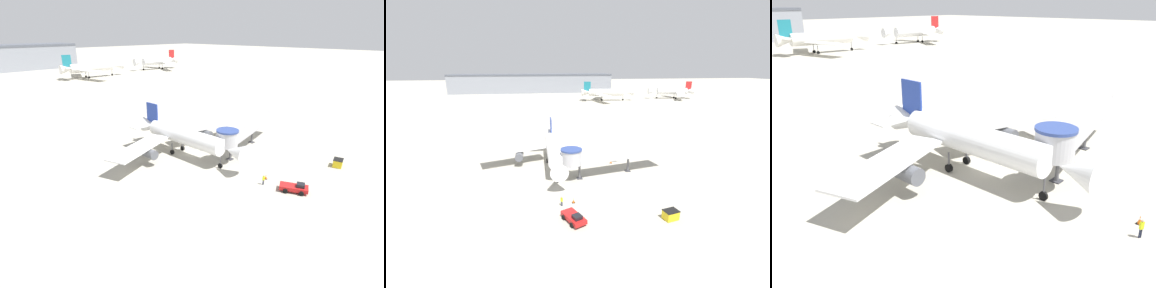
{
  "view_description": "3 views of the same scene",
  "coord_description": "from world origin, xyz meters",
  "views": [
    {
      "loc": [
        -40.5,
        -38.24,
        22.87
      ],
      "look_at": [
        -0.79,
        -0.35,
        2.12
      ],
      "focal_mm": 28.0,
      "sensor_mm": 36.0,
      "label": 1
    },
    {
      "loc": [
        -5.19,
        -53.36,
        21.22
      ],
      "look_at": [
        3.62,
        2.6,
        4.08
      ],
      "focal_mm": 24.0,
      "sensor_mm": 36.0,
      "label": 2
    },
    {
      "loc": [
        -29.81,
        -23.98,
        17.3
      ],
      "look_at": [
        -3.46,
        0.28,
        3.77
      ],
      "focal_mm": 35.0,
      "sensor_mm": 36.0,
      "label": 3
    }
  ],
  "objects": [
    {
      "name": "jet_bridge",
      "position": [
        8.51,
        -6.17,
        4.64
      ],
      "size": [
        22.82,
        7.44,
        6.32
      ],
      "rotation": [
        0.0,
        0.0,
        0.2
      ],
      "color": "#B7B7BC",
      "rests_on": "ground_plane"
    },
    {
      "name": "traffic_cone_near_nose",
      "position": [
        -0.14,
        -16.57,
        0.39
      ],
      "size": [
        0.5,
        0.5,
        0.81
      ],
      "color": "black",
      "rests_on": "ground_plane"
    },
    {
      "name": "main_airplane",
      "position": [
        -2.11,
        0.99,
        3.77
      ],
      "size": [
        32.44,
        25.91,
        8.87
      ],
      "rotation": [
        0.0,
        0.0,
        0.0
      ],
      "color": "white",
      "rests_on": "ground_plane"
    },
    {
      "name": "ground_crew_marshaller",
      "position": [
        -2.12,
        -17.28,
        0.96
      ],
      "size": [
        0.37,
        0.31,
        1.66
      ],
      "rotation": [
        0.0,
        0.0,
        5.79
      ],
      "color": "#1E2338",
      "rests_on": "ground_plane"
    },
    {
      "name": "background_jet_red_tail",
      "position": [
        87.01,
        113.41,
        5.04
      ],
      "size": [
        30.99,
        32.09,
        11.54
      ],
      "rotation": [
        0.0,
        0.0,
        -1.72
      ],
      "color": "white",
      "rests_on": "ground_plane"
    },
    {
      "name": "background_jet_teal_tail",
      "position": [
        38.15,
        109.67,
        5.25
      ],
      "size": [
        33.68,
        37.69,
        12.05
      ],
      "rotation": [
        0.0,
        0.0,
        1.47
      ],
      "color": "white",
      "rests_on": "ground_plane"
    },
    {
      "name": "ground_plane",
      "position": [
        0.0,
        0.0,
        0.0
      ],
      "size": [
        800.0,
        800.0,
        0.0
      ],
      "primitive_type": "plane",
      "color": "#A8A393"
    },
    {
      "name": "traffic_cone_starboard_wing",
      "position": [
        10.79,
        -0.28,
        0.4
      ],
      "size": [
        0.5,
        0.5,
        0.83
      ],
      "color": "black",
      "rests_on": "ground_plane"
    }
  ]
}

